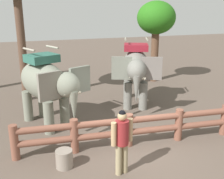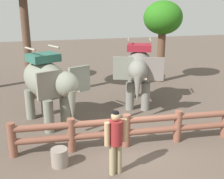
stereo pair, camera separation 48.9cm
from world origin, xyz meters
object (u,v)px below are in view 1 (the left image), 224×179
feed_bucket (64,159)px  tourist_woman_in_black (122,138)px  log_fence (129,128)px  elephant_center (136,69)px  elephant_near_left (47,84)px  tree_far_right (156,20)px

feed_bucket → tourist_woman_in_black: bearing=-30.3°
log_fence → elephant_center: bearing=62.6°
elephant_near_left → feed_bucket: size_ratio=6.78×
elephant_center → tree_far_right: tree_far_right is taller
log_fence → elephant_near_left: (-2.14, 2.36, 1.00)m
log_fence → elephant_center: 3.93m
elephant_center → tree_far_right: size_ratio=0.76×
elephant_center → feed_bucket: elephant_center is taller
elephant_center → tourist_woman_in_black: elephant_center is taller
tourist_woman_in_black → tree_far_right: 9.94m
log_fence → feed_bucket: 2.20m
tree_far_right → elephant_center: bearing=-129.3°
log_fence → feed_bucket: (-2.11, -0.51, -0.36)m
elephant_center → tree_far_right: bearing=50.7°
tree_far_right → feed_bucket: tree_far_right is taller
log_fence → tree_far_right: bearing=56.3°
log_fence → tourist_woman_in_black: bearing=-120.5°
log_fence → elephant_center: elephant_center is taller
tourist_woman_in_black → feed_bucket: 1.74m
tourist_woman_in_black → log_fence: bearing=59.5°
elephant_near_left → tourist_woman_in_black: size_ratio=1.93×
log_fence → tree_far_right: (4.52, 6.76, 2.89)m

